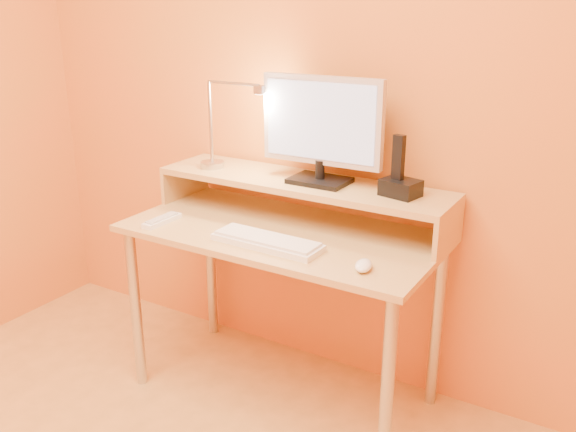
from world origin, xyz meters
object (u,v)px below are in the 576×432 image
Objects in this scene: keyboard at (267,243)px; remote_control at (162,221)px; monitor_panel at (322,121)px; phone_dock at (401,188)px; mouse at (363,265)px; lamp_base at (212,165)px.

remote_control is at bearing -177.08° from keyboard.
monitor_panel is 0.39m from phone_dock.
remote_control is at bearing -148.83° from monitor_panel.
monitor_panel is 0.73m from remote_control.
monitor_panel is at bearing 34.10° from remote_control.
remote_control is (-0.52, -0.33, -0.39)m from monitor_panel.
phone_dock is 0.32× the size of keyboard.
phone_dock is at bearing -3.29° from monitor_panel.
keyboard is at bearing -127.84° from phone_dock.
keyboard is (-0.04, -0.32, -0.39)m from monitor_panel.
keyboard reaches higher than remote_control.
phone_dock is 0.73× the size of remote_control.
phone_dock is at bearing 77.27° from mouse.
mouse is at bearing 1.03° from remote_control.
mouse reaches higher than keyboard.
remote_control is (-0.86, 0.01, -0.01)m from mouse.
remote_control is (-0.48, -0.01, -0.00)m from keyboard.
monitor_panel reaches higher than phone_dock.
mouse is at bearing -1.49° from keyboard.
phone_dock reaches higher than lamp_base.
mouse reaches higher than remote_control.
lamp_base is 0.77× the size of phone_dock.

